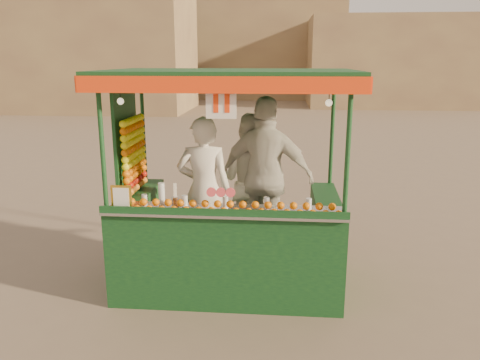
# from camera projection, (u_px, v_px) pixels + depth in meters

# --- Properties ---
(ground) EXTENTS (90.00, 90.00, 0.00)m
(ground) POSITION_uv_depth(u_px,v_px,m) (204.00, 284.00, 5.84)
(ground) COLOR #6E5D4E
(ground) RESTS_ON ground
(building_left) EXTENTS (10.00, 6.00, 6.00)m
(building_left) POSITION_uv_depth(u_px,v_px,m) (94.00, 53.00, 25.15)
(building_left) COLOR #957F54
(building_left) RESTS_ON ground
(building_right) EXTENTS (9.00, 6.00, 5.00)m
(building_right) POSITION_uv_depth(u_px,v_px,m) (386.00, 62.00, 27.81)
(building_right) COLOR #957F54
(building_right) RESTS_ON ground
(building_center) EXTENTS (14.00, 7.00, 7.00)m
(building_center) POSITION_uv_depth(u_px,v_px,m) (242.00, 47.00, 34.10)
(building_center) COLOR #957F54
(building_center) RESTS_ON ground
(juice_cart) EXTENTS (2.82, 1.83, 2.56)m
(juice_cart) POSITION_uv_depth(u_px,v_px,m) (223.00, 221.00, 5.62)
(juice_cart) COLOR #0D321A
(juice_cart) RESTS_ON ground
(vendor_left) EXTENTS (0.66, 0.46, 1.75)m
(vendor_left) POSITION_uv_depth(u_px,v_px,m) (204.00, 190.00, 5.65)
(vendor_left) COLOR silver
(vendor_left) RESTS_ON ground
(vendor_middle) EXTENTS (1.03, 0.93, 1.73)m
(vendor_middle) POSITION_uv_depth(u_px,v_px,m) (250.00, 181.00, 6.10)
(vendor_middle) COLOR silver
(vendor_middle) RESTS_ON ground
(vendor_right) EXTENTS (1.22, 0.67, 1.96)m
(vendor_right) POSITION_uv_depth(u_px,v_px,m) (266.00, 177.00, 5.81)
(vendor_right) COLOR beige
(vendor_right) RESTS_ON ground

